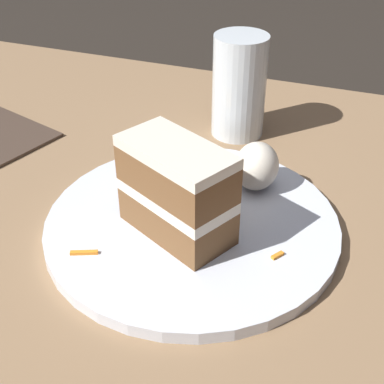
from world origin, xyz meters
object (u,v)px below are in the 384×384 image
object	(u,v)px
cream_dollop	(257,166)
drinking_glass	(239,93)
plate	(192,224)
orange_garnish	(174,163)
cake_slice	(177,190)

from	to	relation	value
cream_dollop	drinking_glass	size ratio (longest dim) A/B	0.40
plate	drinking_glass	distance (m)	0.21
plate	orange_garnish	xyz separation A→B (m)	(0.09, 0.05, 0.01)
cream_dollop	orange_garnish	xyz separation A→B (m)	(0.01, 0.10, -0.02)
cake_slice	cream_dollop	distance (m)	0.11
cake_slice	orange_garnish	distance (m)	0.13
cream_dollop	orange_garnish	distance (m)	0.10
plate	cream_dollop	bearing A→B (deg)	-29.35
cake_slice	orange_garnish	size ratio (longest dim) A/B	1.99
cream_dollop	cake_slice	bearing A→B (deg)	152.88
orange_garnish	drinking_glass	bearing A→B (deg)	-17.51
plate	orange_garnish	world-z (taller)	orange_garnish
cake_slice	orange_garnish	bearing A→B (deg)	-130.02
plate	cake_slice	size ratio (longest dim) A/B	2.38
cream_dollop	drinking_glass	xyz separation A→B (m)	(0.13, 0.06, 0.02)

